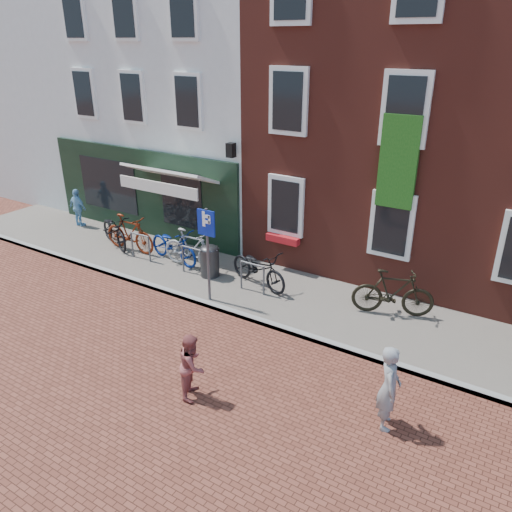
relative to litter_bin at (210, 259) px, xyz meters
The scene contains 16 objects.
ground 1.84m from the litter_bin, 53.17° to the right, with size 80.00×80.00×0.00m, color brown.
sidewalk 2.12m from the litter_bin, ahead, with size 24.00×3.00×0.10m, color slate.
building_stucco 7.89m from the litter_bin, 125.21° to the left, with size 8.00×8.00×9.00m, color silver.
building_brick_mid 7.75m from the litter_bin, 61.56° to the left, with size 6.00×8.00×10.00m, color maroon.
filler_left 13.34m from the litter_bin, 153.91° to the left, with size 7.00×8.00×9.00m, color silver.
litter_bin is the anchor object (origin of this frame).
parking_sign 1.84m from the litter_bin, 53.87° to the right, with size 0.50×0.08×2.46m.
woman 6.83m from the litter_bin, 26.53° to the right, with size 0.59×0.38×1.61m, color gray.
boy 5.00m from the litter_bin, 56.82° to the right, with size 0.64×0.50×1.32m, color #974745.
cafe_person 6.50m from the litter_bin, behind, with size 0.79×0.33×1.35m, color #7FB6DA.
bicycle_0 3.97m from the litter_bin, behind, with size 0.70×2.00×1.05m, color black.
bicycle_1 3.22m from the litter_bin, behind, with size 0.55×1.94×1.17m, color #5E1B09.
bicycle_2 1.52m from the litter_bin, behind, with size 0.70×2.00×1.05m, color navy.
bicycle_3 0.79m from the litter_bin, 168.27° to the left, with size 0.55×1.94×1.17m, color gray.
bicycle_4 1.51m from the litter_bin, ahead, with size 0.70×2.00×1.05m, color black.
bicycle_5 5.07m from the litter_bin, ahead, with size 0.55×1.94×1.17m, color black.
Camera 1 is at (6.73, -8.63, 6.25)m, focal length 34.60 mm.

